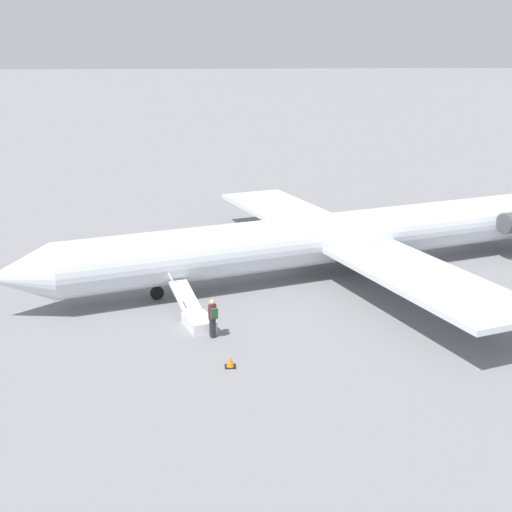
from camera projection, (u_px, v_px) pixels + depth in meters
ground_plane at (321, 276)px, 39.19m from camera, size 600.00×600.00×0.00m
airplane_main at (339, 237)px, 38.97m from camera, size 34.16×26.77×7.14m
boarding_stairs at (196, 317)px, 32.38m from camera, size 2.28×4.13×1.75m
passenger at (213, 316)px, 30.78m from camera, size 0.43×0.57×1.74m
traffic_cone_near_stairs at (230, 362)px, 28.20m from camera, size 0.44×0.44×0.48m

